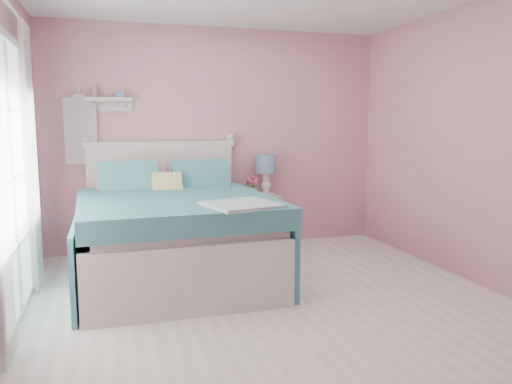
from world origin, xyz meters
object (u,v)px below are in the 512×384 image
bed (174,234)px  teacup (258,194)px  nightstand (260,221)px  vase (253,190)px  table_lamp (266,167)px

bed → teacup: (1.07, 0.71, 0.25)m
teacup → nightstand: bearing=65.6°
vase → teacup: size_ratio=1.40×
nightstand → teacup: (-0.07, -0.16, 0.35)m
bed → teacup: size_ratio=22.77×
nightstand → vase: (-0.08, 0.03, 0.38)m
bed → vase: (1.06, 0.90, 0.28)m
nightstand → vase: vase is taller
nightstand → teacup: size_ratio=6.41×
bed → table_lamp: 1.64m
table_lamp → teacup: table_lamp is taller
bed → vase: bed is taller
table_lamp → bed: bearing=-143.0°
bed → vase: 1.42m
vase → teacup: 0.19m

